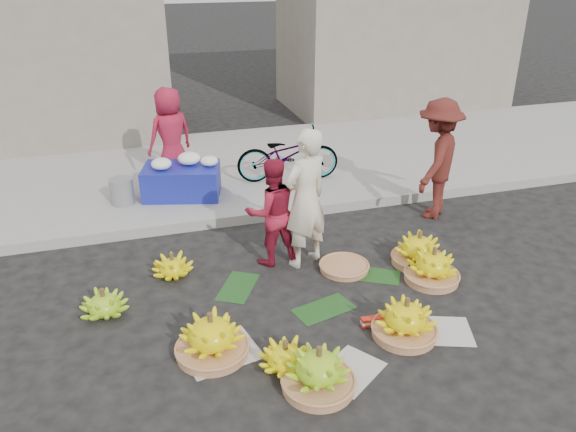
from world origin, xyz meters
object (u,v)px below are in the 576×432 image
object	(u,v)px
banana_bunch_0	(211,337)
flower_table	(182,179)
banana_bunch_4	(433,267)
bicycle	(288,154)
vendor_cream	(306,199)

from	to	relation	value
banana_bunch_0	flower_table	bearing A→B (deg)	87.00
banana_bunch_0	banana_bunch_4	world-z (taller)	banana_bunch_0
flower_table	banana_bunch_4	bearing A→B (deg)	-36.46
flower_table	bicycle	world-z (taller)	bicycle
banana_bunch_4	flower_table	bearing A→B (deg)	128.76
banana_bunch_4	flower_table	world-z (taller)	flower_table
vendor_cream	bicycle	xyz separation A→B (m)	(0.52, 2.46, -0.31)
vendor_cream	banana_bunch_4	bearing A→B (deg)	122.78
banana_bunch_0	banana_bunch_4	xyz separation A→B (m)	(2.70, 0.59, -0.02)
vendor_cream	flower_table	bearing A→B (deg)	-86.48
banana_bunch_4	flower_table	distance (m)	4.01
flower_table	bicycle	distance (m)	1.74
banana_bunch_0	banana_bunch_4	bearing A→B (deg)	12.25
bicycle	vendor_cream	bearing A→B (deg)	175.12
banana_bunch_0	banana_bunch_4	distance (m)	2.76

